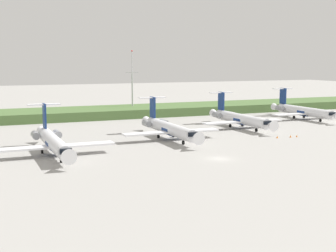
% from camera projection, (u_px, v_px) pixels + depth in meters
% --- Properties ---
extents(ground_plane, '(500.00, 500.00, 0.00)m').
position_uv_depth(ground_plane, '(159.00, 135.00, 115.05)').
color(ground_plane, '#9E9B96').
extents(grass_berm, '(320.00, 20.00, 2.77)m').
position_uv_depth(grass_berm, '(111.00, 112.00, 153.52)').
color(grass_berm, '#4C6B38').
rests_on(grass_berm, ground).
extents(regional_jet_second, '(22.81, 31.00, 9.00)m').
position_uv_depth(regional_jet_second, '(53.00, 142.00, 91.28)').
color(regional_jet_second, white).
rests_on(regional_jet_second, ground).
extents(regional_jet_third, '(22.81, 31.00, 9.00)m').
position_uv_depth(regional_jet_third, '(169.00, 128.00, 109.43)').
color(regional_jet_third, white).
rests_on(regional_jet_third, ground).
extents(regional_jet_fourth, '(22.81, 31.00, 9.00)m').
position_uv_depth(regional_jet_fourth, '(240.00, 118.00, 127.52)').
color(regional_jet_fourth, white).
rests_on(regional_jet_fourth, ground).
extents(regional_jet_fifth, '(22.81, 31.00, 9.00)m').
position_uv_depth(regional_jet_fifth, '(303.00, 111.00, 146.77)').
color(regional_jet_fifth, white).
rests_on(regional_jet_fifth, ground).
extents(antenna_mast, '(4.40, 0.50, 21.31)m').
position_uv_depth(antenna_mast, '(132.00, 88.00, 159.12)').
color(antenna_mast, '#B2B2B7').
rests_on(antenna_mast, ground).
extents(safety_cone_front_marker, '(0.44, 0.44, 0.55)m').
position_uv_depth(safety_cone_front_marker, '(277.00, 137.00, 110.85)').
color(safety_cone_front_marker, orange).
rests_on(safety_cone_front_marker, ground).
extents(safety_cone_mid_marker, '(0.44, 0.44, 0.55)m').
position_uv_depth(safety_cone_mid_marker, '(291.00, 136.00, 111.88)').
color(safety_cone_mid_marker, orange).
rests_on(safety_cone_mid_marker, ground).
extents(safety_cone_rear_marker, '(0.44, 0.44, 0.55)m').
position_uv_depth(safety_cone_rear_marker, '(297.00, 136.00, 112.30)').
color(safety_cone_rear_marker, orange).
rests_on(safety_cone_rear_marker, ground).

